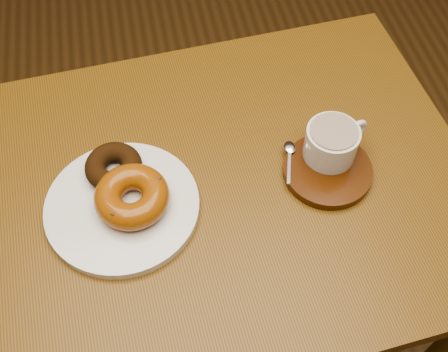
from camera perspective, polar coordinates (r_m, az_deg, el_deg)
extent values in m
plane|color=#4E3418|center=(1.72, 2.04, -14.38)|extent=(6.00, 6.00, 0.00)
cube|color=brown|center=(0.95, -1.18, -1.44)|extent=(0.93, 0.73, 0.03)
cylinder|color=#4F3616|center=(1.48, -19.03, -4.58)|extent=(0.05, 0.05, 0.80)
cylinder|color=#4F3616|center=(1.54, 10.80, 2.08)|extent=(0.05, 0.05, 0.80)
cylinder|color=silver|center=(0.92, -10.28, -3.06)|extent=(0.34, 0.34, 0.02)
torus|color=black|center=(0.94, -11.15, 0.94)|extent=(0.11, 0.11, 0.03)
torus|color=#904C0F|center=(0.90, -9.35, -2.07)|extent=(0.15, 0.15, 0.04)
cube|color=#472B17|center=(0.88, -7.07, -1.02)|extent=(0.01, 0.01, 0.00)
cube|color=#472B17|center=(0.89, -7.49, -0.13)|extent=(0.01, 0.01, 0.00)
cube|color=#472B17|center=(0.90, -8.35, 0.45)|extent=(0.01, 0.01, 0.00)
cube|color=#472B17|center=(0.90, -9.46, 0.60)|extent=(0.01, 0.01, 0.00)
cube|color=#472B17|center=(0.90, -10.57, 0.31)|extent=(0.01, 0.01, 0.00)
cube|color=#472B17|center=(0.90, -11.45, -0.37)|extent=(0.01, 0.01, 0.00)
cube|color=#472B17|center=(0.89, -11.91, -1.30)|extent=(0.01, 0.01, 0.00)
cube|color=#472B17|center=(0.88, -11.82, -2.27)|extent=(0.01, 0.01, 0.00)
cube|color=#472B17|center=(0.87, -11.20, -3.06)|extent=(0.01, 0.01, 0.00)
cube|color=#472B17|center=(0.86, -10.16, -3.48)|extent=(0.01, 0.01, 0.00)
cube|color=#472B17|center=(0.86, -8.96, -3.42)|extent=(0.01, 0.01, 0.00)
cube|color=#472B17|center=(0.86, -7.90, -2.88)|extent=(0.01, 0.01, 0.00)
cube|color=#472B17|center=(0.87, -7.21, -2.01)|extent=(0.01, 0.01, 0.00)
cylinder|color=#3C1B08|center=(0.96, 10.46, 0.54)|extent=(0.19, 0.19, 0.02)
cylinder|color=silver|center=(0.95, 10.83, 3.31)|extent=(0.09, 0.09, 0.06)
cylinder|color=#54301C|center=(0.93, 11.13, 4.49)|extent=(0.08, 0.08, 0.00)
torus|color=silver|center=(0.97, 13.32, 4.61)|extent=(0.04, 0.02, 0.04)
ellipsoid|color=silver|center=(0.97, 6.70, 2.93)|extent=(0.02, 0.03, 0.01)
cube|color=silver|center=(0.95, 6.63, 1.01)|extent=(0.03, 0.07, 0.00)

